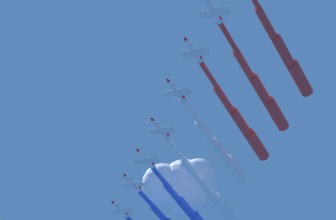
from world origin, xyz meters
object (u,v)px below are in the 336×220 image
object	(u,v)px
jet_lead	(284,52)
jet_port_outer	(187,208)
jet_port_mid	(220,150)
jet_starboard_mid	(208,189)
jet_starboard_inner	(241,123)
jet_port_inner	(261,90)

from	to	relation	value
jet_lead	jet_port_outer	distance (m)	68.99
jet_port_mid	jet_starboard_mid	xyz separation A→B (m)	(5.80, 15.36, -1.80)
jet_lead	jet_starboard_mid	world-z (taller)	jet_lead
jet_port_mid	jet_starboard_mid	world-z (taller)	jet_port_mid
jet_starboard_mid	jet_starboard_inner	bearing A→B (deg)	-103.25
jet_lead	jet_port_outer	xyz separation A→B (m)	(12.48, 67.81, -2.66)
jet_lead	jet_starboard_mid	size ratio (longest dim) A/B	1.01
jet_starboard_inner	jet_port_mid	xyz separation A→B (m)	(0.68, 12.15, -1.21)
jet_port_outer	jet_port_mid	bearing A→B (deg)	-101.71
jet_starboard_inner	jet_port_mid	size ratio (longest dim) A/B	1.09
jet_lead	jet_starboard_mid	bearing A→B (deg)	77.26
jet_port_outer	jet_lead	bearing A→B (deg)	-100.43
jet_starboard_inner	jet_port_outer	distance (m)	40.51
jet_starboard_mid	jet_port_outer	bearing A→B (deg)	90.22
jet_port_inner	jet_port_outer	xyz separation A→B (m)	(9.78, 53.84, -1.99)
jet_port_inner	jet_starboard_mid	bearing A→B (deg)	76.66
jet_lead	jet_port_outer	bearing A→B (deg)	79.57
jet_port_mid	jet_starboard_mid	distance (m)	16.51
jet_port_outer	jet_port_inner	bearing A→B (deg)	-100.29
jet_port_mid	jet_starboard_mid	size ratio (longest dim) A/B	0.92
jet_port_inner	jet_starboard_mid	size ratio (longest dim) A/B	1.00
jet_lead	jet_starboard_inner	bearing A→B (deg)	77.77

